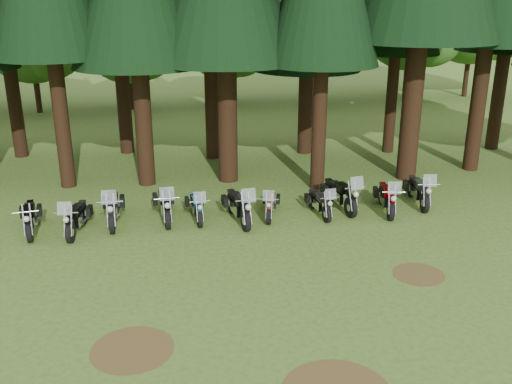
# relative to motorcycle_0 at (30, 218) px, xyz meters

# --- Properties ---
(ground) EXTENTS (120.00, 120.00, 0.00)m
(ground) POSITION_rel_motorcycle_0_xyz_m (6.66, -4.92, -0.47)
(ground) COLOR #3B5E1B
(ground) RESTS_ON ground
(decid_2) EXTENTS (6.72, 6.53, 8.40)m
(decid_2) POSITION_rel_motorcycle_0_xyz_m (-3.78, 19.86, 4.48)
(decid_2) COLOR black
(decid_2) RESTS_ON ground
(decid_3) EXTENTS (6.12, 5.95, 7.65)m
(decid_3) POSITION_rel_motorcycle_0_xyz_m (1.94, 20.22, 4.04)
(decid_3) COLOR black
(decid_3) RESTS_ON ground
(decid_4) EXTENTS (5.93, 5.76, 7.41)m
(decid_4) POSITION_rel_motorcycle_0_xyz_m (8.24, 21.41, 3.90)
(decid_4) COLOR black
(decid_4) RESTS_ON ground
(decid_5) EXTENTS (8.45, 8.21, 10.56)m
(decid_5) POSITION_rel_motorcycle_0_xyz_m (14.95, 20.80, 5.76)
(decid_5) COLOR black
(decid_5) RESTS_ON ground
(decid_6) EXTENTS (7.06, 6.86, 8.82)m
(decid_6) POSITION_rel_motorcycle_0_xyz_m (21.51, 22.09, 4.73)
(decid_6) COLOR black
(decid_6) RESTS_ON ground
(decid_7) EXTENTS (8.44, 8.20, 10.55)m
(decid_7) POSITION_rel_motorcycle_0_xyz_m (26.12, 21.91, 5.75)
(decid_7) COLOR black
(decid_7) RESTS_ON ground
(dirt_patch_0) EXTENTS (1.80, 1.80, 0.01)m
(dirt_patch_0) POSITION_rel_motorcycle_0_xyz_m (3.66, -6.92, -0.47)
(dirt_patch_0) COLOR #4C3D1E
(dirt_patch_0) RESTS_ON ground
(dirt_patch_1) EXTENTS (1.40, 1.40, 0.01)m
(dirt_patch_1) POSITION_rel_motorcycle_0_xyz_m (11.16, -4.42, -0.47)
(dirt_patch_1) COLOR #4C3D1E
(dirt_patch_1) RESTS_ON ground
(motorcycle_0) EXTENTS (0.55, 2.26, 0.92)m
(motorcycle_0) POSITION_rel_motorcycle_0_xyz_m (0.00, 0.00, 0.00)
(motorcycle_0) COLOR black
(motorcycle_0) RESTS_ON ground
(motorcycle_1) EXTENTS (0.52, 2.29, 1.44)m
(motorcycle_1) POSITION_rel_motorcycle_0_xyz_m (1.47, -0.22, 0.01)
(motorcycle_1) COLOR black
(motorcycle_1) RESTS_ON ground
(motorcycle_2) EXTENTS (0.50, 2.48, 1.56)m
(motorcycle_2) POSITION_rel_motorcycle_0_xyz_m (2.54, 0.40, 0.05)
(motorcycle_2) COLOR black
(motorcycle_2) RESTS_ON ground
(motorcycle_3) EXTENTS (0.58, 2.46, 1.54)m
(motorcycle_3) POSITION_rel_motorcycle_0_xyz_m (4.24, 0.51, 0.04)
(motorcycle_3) COLOR black
(motorcycle_3) RESTS_ON ground
(motorcycle_4) EXTENTS (0.50, 2.10, 1.32)m
(motorcycle_4) POSITION_rel_motorcycle_0_xyz_m (5.29, 0.40, -0.03)
(motorcycle_4) COLOR black
(motorcycle_4) RESTS_ON ground
(motorcycle_5) EXTENTS (0.73, 2.47, 1.55)m
(motorcycle_5) POSITION_rel_motorcycle_0_xyz_m (6.67, 0.00, 0.05)
(motorcycle_5) COLOR black
(motorcycle_5) RESTS_ON ground
(motorcycle_6) EXTENTS (0.69, 2.02, 1.27)m
(motorcycle_6) POSITION_rel_motorcycle_0_xyz_m (7.80, 0.34, -0.05)
(motorcycle_6) COLOR black
(motorcycle_6) RESTS_ON ground
(motorcycle_7) EXTENTS (0.52, 2.03, 1.27)m
(motorcycle_7) POSITION_rel_motorcycle_0_xyz_m (9.49, 0.24, -0.05)
(motorcycle_7) COLOR black
(motorcycle_7) RESTS_ON ground
(motorcycle_8) EXTENTS (0.77, 2.48, 1.56)m
(motorcycle_8) POSITION_rel_motorcycle_0_xyz_m (10.34, 0.71, 0.05)
(motorcycle_8) COLOR black
(motorcycle_8) RESTS_ON ground
(motorcycle_9) EXTENTS (0.66, 2.34, 1.47)m
(motorcycle_9) POSITION_rel_motorcycle_0_xyz_m (11.88, 0.24, 0.02)
(motorcycle_9) COLOR black
(motorcycle_9) RESTS_ON ground
(motorcycle_10) EXTENTS (0.58, 2.37, 1.49)m
(motorcycle_10) POSITION_rel_motorcycle_0_xyz_m (13.28, 0.80, 0.03)
(motorcycle_10) COLOR black
(motorcycle_10) RESTS_ON ground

